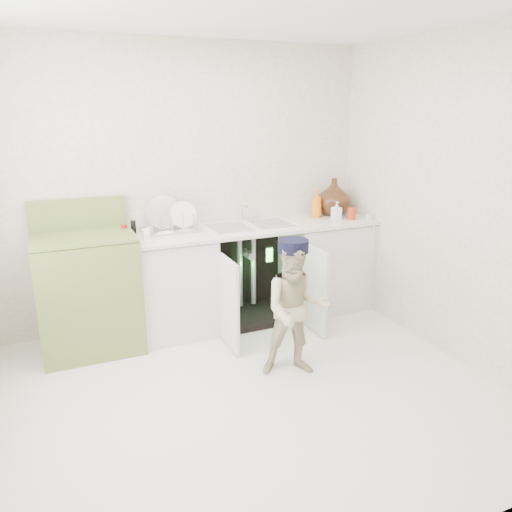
# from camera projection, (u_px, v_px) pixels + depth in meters

# --- Properties ---
(ground) EXTENTS (3.50, 3.50, 0.00)m
(ground) POSITION_uv_depth(u_px,v_px,m) (245.00, 394.00, 3.52)
(ground) COLOR beige
(ground) RESTS_ON ground
(room_shell) EXTENTS (6.00, 5.50, 1.26)m
(room_shell) POSITION_uv_depth(u_px,v_px,m) (244.00, 221.00, 3.16)
(room_shell) COLOR silver
(room_shell) RESTS_ON ground
(counter_run) EXTENTS (2.44, 1.02, 1.26)m
(counter_run) POSITION_uv_depth(u_px,v_px,m) (254.00, 269.00, 4.67)
(counter_run) COLOR silver
(counter_run) RESTS_ON ground
(avocado_stove) EXTENTS (0.78, 0.65, 1.22)m
(avocado_stove) POSITION_uv_depth(u_px,v_px,m) (88.00, 291.00, 4.07)
(avocado_stove) COLOR olive
(avocado_stove) RESTS_ON ground
(repair_worker) EXTENTS (0.60, 1.00, 1.04)m
(repair_worker) POSITION_uv_depth(u_px,v_px,m) (296.00, 308.00, 3.66)
(repair_worker) COLOR tan
(repair_worker) RESTS_ON ground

